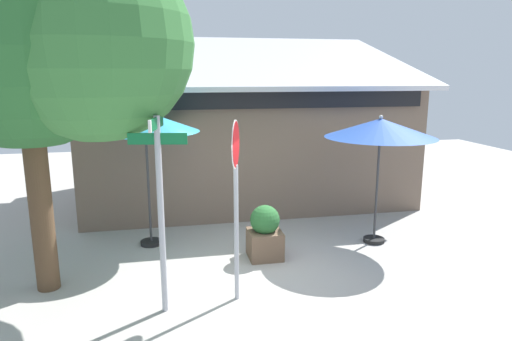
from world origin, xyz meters
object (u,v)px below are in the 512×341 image
stop_sign (236,179)px  shade_tree (41,25)px  patio_umbrella_royal_blue_center (380,129)px  sidewalk_planter (265,233)px  street_sign_post (160,196)px  patio_umbrella_teal_left (145,123)px

stop_sign → shade_tree: size_ratio=0.45×
patio_umbrella_royal_blue_center → shade_tree: bearing=-170.6°
stop_sign → sidewalk_planter: bearing=62.2°
shade_tree → stop_sign: bearing=-17.4°
shade_tree → sidewalk_planter: 5.09m
stop_sign → patio_umbrella_royal_blue_center: size_ratio=1.06×
sidewalk_planter → stop_sign: bearing=-117.8°
street_sign_post → stop_sign: street_sign_post is taller
stop_sign → sidewalk_planter: 2.22m
stop_sign → patio_umbrella_royal_blue_center: (3.21, 1.82, 0.44)m
patio_umbrella_royal_blue_center → patio_umbrella_teal_left: bearing=170.2°
patio_umbrella_teal_left → patio_umbrella_royal_blue_center: bearing=-9.8°
patio_umbrella_royal_blue_center → shade_tree: 6.24m
street_sign_post → sidewalk_planter: street_sign_post is taller
street_sign_post → sidewalk_planter: (1.89, 1.63, -1.28)m
shade_tree → patio_umbrella_royal_blue_center: bearing=9.4°
stop_sign → shade_tree: bearing=162.6°
street_sign_post → patio_umbrella_teal_left: bearing=95.5°
street_sign_post → patio_umbrella_royal_blue_center: street_sign_post is taller
street_sign_post → stop_sign: bearing=7.4°
street_sign_post → shade_tree: 3.02m
street_sign_post → shade_tree: bearing=148.0°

